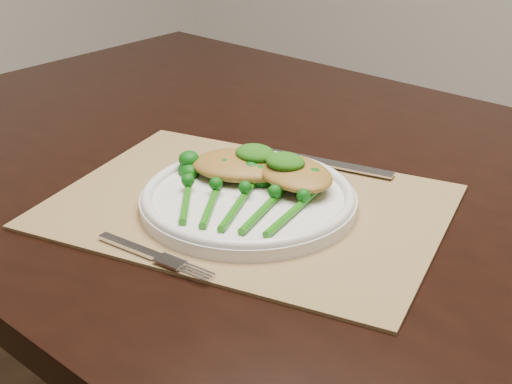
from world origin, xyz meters
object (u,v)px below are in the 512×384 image
Objects in this scene: placemat at (248,206)px; dinner_plate at (248,198)px; chicken_fillet_left at (244,165)px; broccolini_bundle at (240,202)px.

placemat is 1.77× the size of dinner_plate.
dinner_plate is 0.06m from chicken_fillet_left.
dinner_plate is at bearing 87.16° from broccolini_bundle.
broccolini_bundle is at bearing -73.68° from dinner_plate.
placemat is 0.02m from dinner_plate.
broccolini_bundle is (0.01, -0.03, 0.01)m from dinner_plate.
chicken_fillet_left reaches higher than placemat.
chicken_fillet_left is (-0.04, 0.05, 0.02)m from dinner_plate.
broccolini_bundle reaches higher than dinner_plate.
placemat is at bearing 130.62° from dinner_plate.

